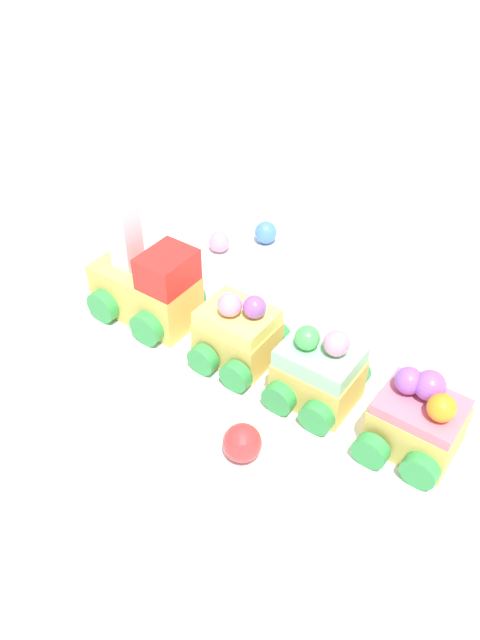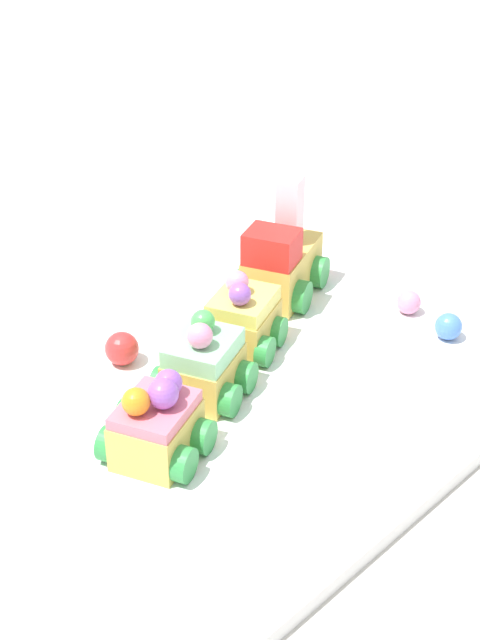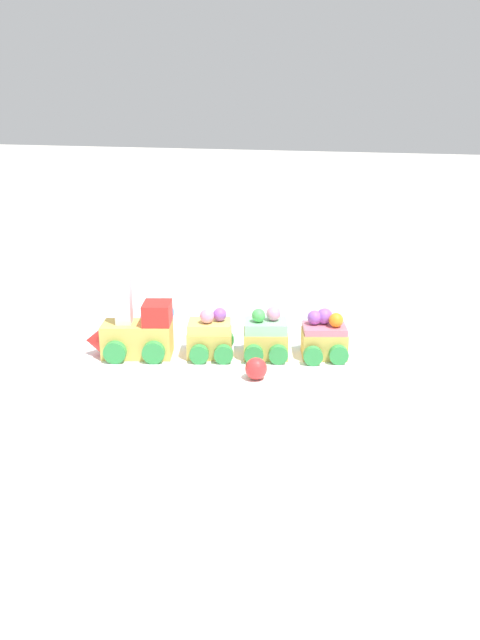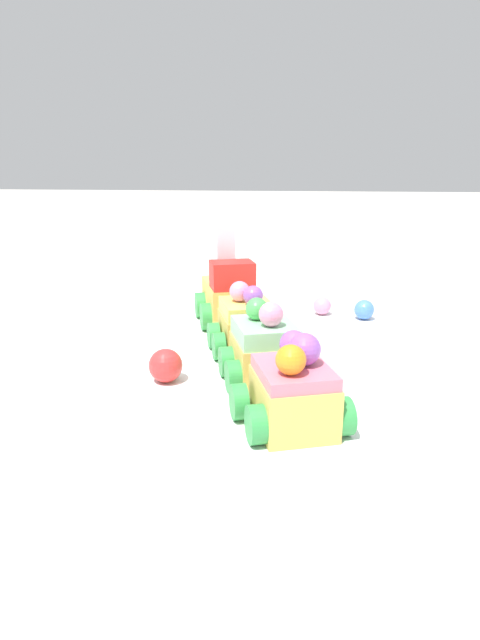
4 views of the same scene
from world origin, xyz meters
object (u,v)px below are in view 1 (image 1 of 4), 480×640
Objects in this scene: cake_car_strawberry at (418,421)px; gumball_blue at (266,233)px; gumball_pink at (219,242)px; cake_car_mint at (318,373)px; gumball_red at (242,443)px; cake_car_lemon at (240,337)px; cake_train_locomotive at (141,284)px.

gumball_blue is (0.27, -0.06, -0.01)m from cake_car_strawberry.
gumball_pink is (0.28, -0.01, -0.01)m from cake_car_strawberry.
cake_car_mint is 3.63× the size of gumball_blue.
gumball_red is at bearing 40.51° from cake_car_strawberry.
gumball_blue reaches higher than gumball_pink.
cake_car_lemon is 1.00× the size of cake_car_strawberry.
cake_train_locomotive is at bearing 0.07° from cake_car_strawberry.
cake_car_mint reaches higher than gumball_pink.
cake_car_lemon reaches higher than gumball_red.
cake_car_lemon is (-0.10, -0.04, -0.01)m from cake_train_locomotive.
cake_car_strawberry is (-0.07, -0.03, -0.00)m from cake_car_mint.
cake_car_strawberry is at bearing -179.93° from cake_train_locomotive.
cake_car_lemon is at bearing -0.08° from cake_car_mint.
cake_car_lemon is at bearing 138.99° from gumball_blue.
cake_car_strawberry is 3.90× the size of gumball_pink.
gumball_blue is 0.05m from gumball_pink.
gumball_pink is (0.22, -0.12, -0.00)m from gumball_red.
gumball_pink is (0.05, -0.10, -0.02)m from cake_train_locomotive.
gumball_blue is 1.07× the size of gumball_pink.
gumball_blue is (0.03, -0.15, -0.02)m from cake_train_locomotive.
cake_car_strawberry is at bearing -179.89° from cake_car_lemon.
cake_car_lemon is at bearing -31.69° from gumball_red.
cake_car_strawberry reaches higher than gumball_red.
gumball_pink is at bearing -27.47° from gumball_red.
gumball_red is (-0.08, 0.05, -0.01)m from cake_car_lemon.
cake_car_lemon is 0.15m from cake_car_strawberry.
cake_car_mint is 0.21m from gumball_blue.
cake_car_mint is (-0.06, -0.03, 0.00)m from cake_car_lemon.
cake_train_locomotive is 0.17m from cake_car_mint.
cake_car_lemon reaches higher than gumball_pink.
cake_car_strawberry is 3.04× the size of gumball_red.
gumball_pink is at bearing -88.31° from cake_train_locomotive.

